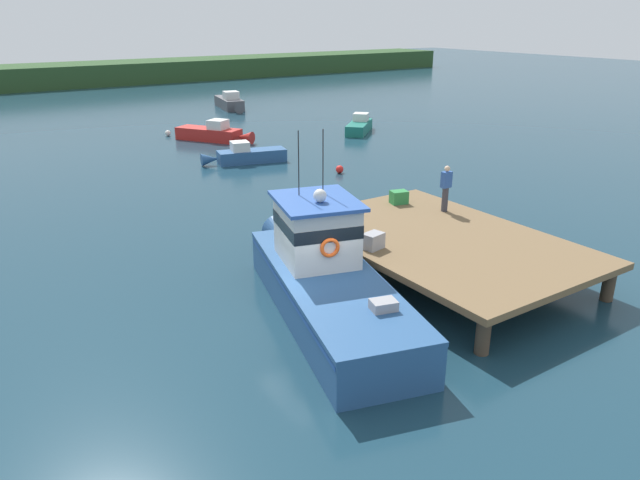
{
  "coord_description": "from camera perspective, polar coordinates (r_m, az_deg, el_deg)",
  "views": [
    {
      "loc": [
        -8.05,
        -12.41,
        7.71
      ],
      "look_at": [
        1.2,
        1.45,
        1.4
      ],
      "focal_mm": 33.58,
      "sensor_mm": 36.0,
      "label": 1
    }
  ],
  "objects": [
    {
      "name": "ground_plane",
      "position": [
        16.68,
        -0.66,
        -6.79
      ],
      "size": [
        200.0,
        200.0,
        0.0
      ],
      "primitive_type": "plane",
      "color": "#193847"
    },
    {
      "name": "dock",
      "position": [
        19.06,
        11.5,
        -0.08
      ],
      "size": [
        6.0,
        9.0,
        1.2
      ],
      "color": "#4C3D2D",
      "rests_on": "ground"
    },
    {
      "name": "main_fishing_boat",
      "position": [
        16.41,
        0.36,
        -3.36
      ],
      "size": [
        4.6,
        9.93,
        4.8
      ],
      "color": "#285184",
      "rests_on": "ground"
    },
    {
      "name": "crate_stack_mid_dock",
      "position": [
        17.72,
        5.09,
        -0.08
      ],
      "size": [
        0.68,
        0.56,
        0.48
      ],
      "primitive_type": "cube",
      "rotation": [
        0.0,
        0.0,
        0.22
      ],
      "color": "#9E9EA3",
      "rests_on": "dock"
    },
    {
      "name": "crate_stack_near_edge",
      "position": [
        22.1,
        7.53,
        4.07
      ],
      "size": [
        0.69,
        0.58,
        0.48
      ],
      "primitive_type": "cube",
      "rotation": [
        0.0,
        0.0,
        -0.26
      ],
      "color": "#2D8442",
      "rests_on": "dock"
    },
    {
      "name": "bait_bucket",
      "position": [
        19.82,
        1.36,
        2.08
      ],
      "size": [
        0.32,
        0.32,
        0.34
      ],
      "primitive_type": "cylinder",
      "color": "yellow",
      "rests_on": "dock"
    },
    {
      "name": "deckhand_by_the_boat",
      "position": [
        21.32,
        11.9,
        4.92
      ],
      "size": [
        0.36,
        0.22,
        1.63
      ],
      "color": "#383842",
      "rests_on": "dock"
    },
    {
      "name": "moored_boat_mid_harbor",
      "position": [
        53.65,
        -8.55,
        12.82
      ],
      "size": [
        2.45,
        6.08,
        1.52
      ],
      "color": "#4C4C51",
      "rests_on": "ground"
    },
    {
      "name": "moored_boat_far_right",
      "position": [
        42.49,
        3.83,
        10.83
      ],
      "size": [
        4.23,
        4.0,
        1.24
      ],
      "color": "#196B5B",
      "rests_on": "ground"
    },
    {
      "name": "moored_boat_off_the_point",
      "position": [
        39.89,
        -10.1,
        9.97
      ],
      "size": [
        3.81,
        5.12,
        1.37
      ],
      "color": "red",
      "rests_on": "ground"
    },
    {
      "name": "moored_boat_far_left",
      "position": [
        33.56,
        -7.07,
        8.02
      ],
      "size": [
        4.75,
        2.01,
        1.19
      ],
      "color": "#285184",
      "rests_on": "ground"
    },
    {
      "name": "mooring_buoy_spare_mooring",
      "position": [
        31.08,
        1.88,
        6.75
      ],
      "size": [
        0.4,
        0.4,
        0.4
      ],
      "primitive_type": "sphere",
      "color": "red",
      "rests_on": "ground"
    },
    {
      "name": "mooring_buoy_inshore",
      "position": [
        42.19,
        -14.3,
        9.85
      ],
      "size": [
        0.38,
        0.38,
        0.38
      ],
      "primitive_type": "sphere",
      "color": "silver",
      "rests_on": "ground"
    }
  ]
}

